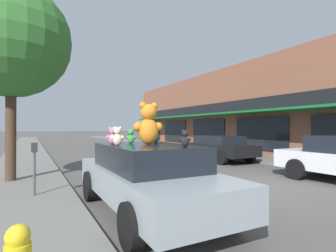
{
  "coord_description": "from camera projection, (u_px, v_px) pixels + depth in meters",
  "views": [
    {
      "loc": [
        -5.49,
        -5.74,
        1.76
      ],
      "look_at": [
        -1.31,
        2.15,
        1.81
      ],
      "focal_mm": 28.0,
      "sensor_mm": 36.0,
      "label": 1
    }
  ],
  "objects": [
    {
      "name": "parked_car_far_center",
      "position": [
        219.0,
        147.0,
        13.91
      ],
      "size": [
        1.99,
        4.22,
        1.33
      ],
      "color": "black",
      "rests_on": "ground_plane"
    },
    {
      "name": "plush_art_car",
      "position": [
        147.0,
        175.0,
        5.45
      ],
      "size": [
        1.98,
        4.71,
        1.4
      ],
      "rotation": [
        0.0,
        0.0,
        -0.0
      ],
      "color": "#8C999E",
      "rests_on": "ground_plane"
    },
    {
      "name": "parking_meter",
      "position": [
        34.0,
        162.0,
        6.31
      ],
      "size": [
        0.14,
        0.1,
        1.27
      ],
      "color": "#4C4C51",
      "rests_on": "sidewalk_near"
    },
    {
      "name": "storefront_row",
      "position": [
        289.0,
        112.0,
        21.03
      ],
      "size": [
        13.87,
        31.55,
        6.07
      ],
      "color": "brown",
      "rests_on": "ground_plane"
    },
    {
      "name": "teddy_bear_teal",
      "position": [
        156.0,
        137.0,
        6.14
      ],
      "size": [
        0.16,
        0.19,
        0.26
      ],
      "rotation": [
        0.0,
        0.0,
        2.14
      ],
      "color": "teal",
      "rests_on": "plush_art_car"
    },
    {
      "name": "street_tree",
      "position": [
        11.0,
        40.0,
        8.1
      ],
      "size": [
        3.56,
        3.56,
        6.14
      ],
      "color": "#473323",
      "rests_on": "sidewalk_near"
    },
    {
      "name": "ground_plane",
      "position": [
        242.0,
        188.0,
        7.63
      ],
      "size": [
        260.0,
        260.0,
        0.0
      ],
      "primitive_type": "plane",
      "color": "#514F4C"
    },
    {
      "name": "teddy_bear_black",
      "position": [
        185.0,
        138.0,
        4.93
      ],
      "size": [
        0.24,
        0.2,
        0.32
      ],
      "rotation": [
        0.0,
        0.0,
        2.59
      ],
      "color": "black",
      "rests_on": "plush_art_car"
    },
    {
      "name": "teddy_bear_pink",
      "position": [
        113.0,
        136.0,
        5.56
      ],
      "size": [
        0.28,
        0.17,
        0.38
      ],
      "rotation": [
        0.0,
        0.0,
        3.07
      ],
      "color": "pink",
      "rests_on": "plush_art_car"
    },
    {
      "name": "teddy_bear_cream",
      "position": [
        117.0,
        136.0,
        5.19
      ],
      "size": [
        0.29,
        0.2,
        0.38
      ],
      "rotation": [
        0.0,
        0.0,
        2.87
      ],
      "color": "beige",
      "rests_on": "plush_art_car"
    },
    {
      "name": "teddy_bear_giant",
      "position": [
        149.0,
        124.0,
        5.59
      ],
      "size": [
        0.67,
        0.42,
        0.9
      ],
      "rotation": [
        0.0,
        0.0,
        3.03
      ],
      "color": "orange",
      "rests_on": "plush_art_car"
    },
    {
      "name": "teddy_bear_green",
      "position": [
        131.0,
        137.0,
        5.88
      ],
      "size": [
        0.22,
        0.21,
        0.32
      ],
      "rotation": [
        0.0,
        0.0,
        2.43
      ],
      "color": "green",
      "rests_on": "plush_art_car"
    },
    {
      "name": "sidewalk_near",
      "position": [
        18.0,
        217.0,
        4.98
      ],
      "size": [
        2.42,
        90.0,
        0.13
      ],
      "color": "slate",
      "rests_on": "ground_plane"
    },
    {
      "name": "teddy_bear_blue",
      "position": [
        151.0,
        136.0,
        6.68
      ],
      "size": [
        0.15,
        0.2,
        0.27
      ],
      "rotation": [
        0.0,
        0.0,
        4.33
      ],
      "color": "blue",
      "rests_on": "plush_art_car"
    }
  ]
}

